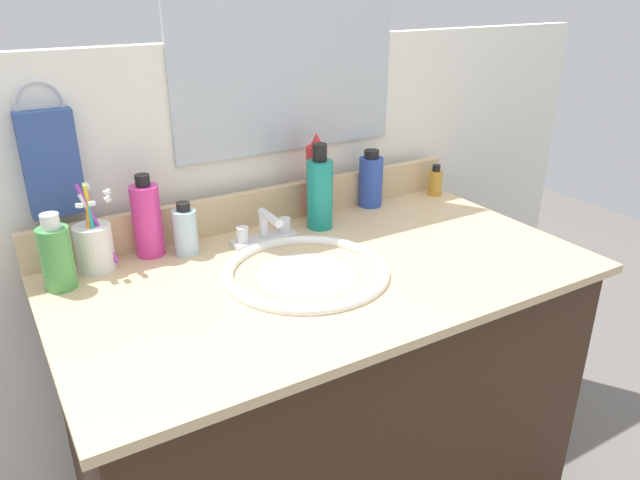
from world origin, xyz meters
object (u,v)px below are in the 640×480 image
(bottle_oil_amber, at_px, (435,182))
(hand_towel, at_px, (51,164))
(bottle_shampoo_blue, at_px, (371,180))
(bottle_soap_pink, at_px, (147,219))
(bottle_mouthwash_teal, at_px, (320,192))
(cup_white_ceramic, at_px, (94,245))
(faucet, at_px, (265,231))
(bottle_toner_green, at_px, (57,256))
(bottle_spray_red, at_px, (317,179))
(bottle_gel_clear, at_px, (185,231))

(bottle_oil_amber, bearing_deg, hand_towel, 175.62)
(bottle_shampoo_blue, xyz_separation_m, bottle_soap_pink, (-0.61, -0.01, 0.01))
(bottle_soap_pink, relative_size, bottle_mouthwash_teal, 0.88)
(bottle_soap_pink, relative_size, cup_white_ceramic, 0.98)
(faucet, bearing_deg, bottle_toner_green, 179.10)
(cup_white_ceramic, bearing_deg, bottle_spray_red, 2.81)
(faucet, xyz_separation_m, bottle_soap_pink, (-0.25, 0.07, 0.06))
(bottle_spray_red, relative_size, bottle_shampoo_blue, 1.43)
(bottle_shampoo_blue, bearing_deg, bottle_spray_red, 179.03)
(bottle_gel_clear, distance_m, bottle_shampoo_blue, 0.54)
(faucet, relative_size, bottle_soap_pink, 0.86)
(hand_towel, xyz_separation_m, bottle_shampoo_blue, (0.77, -0.05, -0.15))
(hand_towel, xyz_separation_m, bottle_mouthwash_teal, (0.58, -0.12, -0.13))
(hand_towel, bearing_deg, cup_white_ceramic, -59.28)
(bottle_toner_green, bearing_deg, faucet, -0.90)
(bottle_toner_green, bearing_deg, bottle_gel_clear, 6.20)
(bottle_soap_pink, bearing_deg, bottle_shampoo_blue, 0.83)
(hand_towel, bearing_deg, bottle_oil_amber, -4.38)
(bottle_gel_clear, relative_size, bottle_shampoo_blue, 0.78)
(hand_towel, height_order, bottle_mouthwash_teal, hand_towel)
(bottle_gel_clear, xyz_separation_m, bottle_mouthwash_teal, (0.34, -0.02, 0.04))
(bottle_oil_amber, xyz_separation_m, cup_white_ceramic, (-0.94, -0.00, 0.02))
(bottle_spray_red, xyz_separation_m, cup_white_ceramic, (-0.56, -0.03, -0.05))
(bottle_oil_amber, height_order, bottle_spray_red, bottle_spray_red)
(bottle_oil_amber, height_order, bottle_gel_clear, bottle_gel_clear)
(bottle_oil_amber, bearing_deg, bottle_gel_clear, -178.33)
(bottle_oil_amber, distance_m, bottle_shampoo_blue, 0.21)
(faucet, bearing_deg, hand_towel, 162.16)
(bottle_toner_green, height_order, bottle_mouthwash_teal, bottle_mouthwash_teal)
(bottle_gel_clear, bearing_deg, bottle_mouthwash_teal, -3.27)
(hand_towel, distance_m, bottle_spray_red, 0.62)
(hand_towel, xyz_separation_m, faucet, (0.42, -0.13, -0.19))
(bottle_mouthwash_teal, bearing_deg, bottle_soap_pink, 172.33)
(bottle_toner_green, bearing_deg, hand_towel, 74.63)
(bottle_spray_red, relative_size, bottle_mouthwash_teal, 1.04)
(hand_towel, xyz_separation_m, bottle_soap_pink, (0.17, -0.06, -0.14))
(bottle_gel_clear, bearing_deg, bottle_shampoo_blue, 4.77)
(hand_towel, bearing_deg, bottle_toner_green, -105.37)
(hand_towel, bearing_deg, bottle_gel_clear, -22.26)
(faucet, relative_size, bottle_toner_green, 1.01)
(hand_towel, xyz_separation_m, cup_white_ceramic, (0.05, -0.08, -0.16))
(hand_towel, bearing_deg, bottle_mouthwash_teal, -11.44)
(hand_towel, relative_size, bottle_toner_green, 1.39)
(bottle_oil_amber, bearing_deg, bottle_soap_pink, 179.01)
(faucet, height_order, bottle_soap_pink, bottle_soap_pink)
(bottle_toner_green, xyz_separation_m, bottle_oil_amber, (1.02, 0.05, -0.03))
(bottle_oil_amber, distance_m, bottle_gel_clear, 0.75)
(bottle_toner_green, height_order, cup_white_ceramic, cup_white_ceramic)
(hand_towel, distance_m, bottle_mouthwash_teal, 0.60)
(bottle_mouthwash_teal, distance_m, cup_white_ceramic, 0.53)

